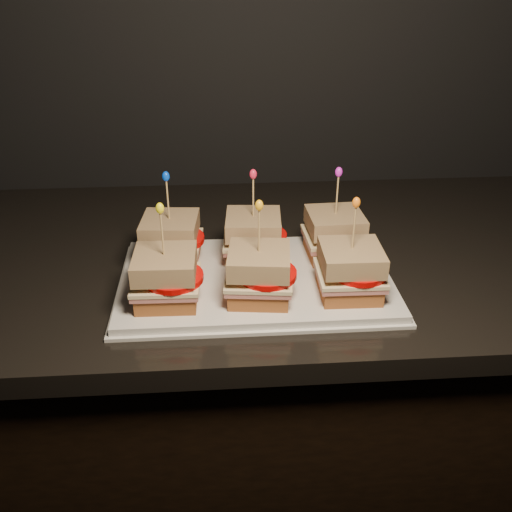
{
  "coord_description": "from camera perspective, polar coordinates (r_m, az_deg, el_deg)",
  "views": [
    {
      "loc": [
        -0.62,
        0.72,
        1.45
      ],
      "look_at": [
        -0.56,
        1.53,
        1.0
      ],
      "focal_mm": 40.0,
      "sensor_mm": 36.0,
      "label": 1
    }
  ],
  "objects": [
    {
      "name": "sandwich_1_tomato",
      "position": [
        0.98,
        0.46,
        1.99
      ],
      "size": [
        0.09,
        0.09,
        0.01
      ],
      "primitive_type": "cylinder",
      "color": "#CB0805",
      "rests_on": "sandwich_1_cheese"
    },
    {
      "name": "sandwich_1_ham",
      "position": [
        0.99,
        -0.27,
        1.37
      ],
      "size": [
        0.11,
        0.1,
        0.01
      ],
      "primitive_type": "cube",
      "rotation": [
        0.0,
        0.0,
        -0.07
      ],
      "color": "#B2605C",
      "rests_on": "sandwich_1_bread_bot"
    },
    {
      "name": "sandwich_1_frill",
      "position": [
        0.94,
        -0.28,
        8.19
      ],
      "size": [
        0.01,
        0.01,
        0.02
      ],
      "primitive_type": "ellipsoid",
      "color": "red",
      "rests_on": "sandwich_1_pick"
    },
    {
      "name": "granite_slab",
      "position": [
        1.1,
        8.33,
        0.22
      ],
      "size": [
        2.39,
        0.69,
        0.04
      ],
      "primitive_type": "cube",
      "color": "black",
      "rests_on": "cabinet"
    },
    {
      "name": "sandwich_5_ham",
      "position": [
        0.9,
        9.34,
        -2.07
      ],
      "size": [
        0.1,
        0.1,
        0.01
      ],
      "primitive_type": "cube",
      "rotation": [
        0.0,
        0.0,
        -0.02
      ],
      "color": "#B2605C",
      "rests_on": "sandwich_5_bread_bot"
    },
    {
      "name": "sandwich_5_tomato",
      "position": [
        0.89,
        10.25,
        -1.43
      ],
      "size": [
        0.09,
        0.09,
        0.01
      ],
      "primitive_type": "cylinder",
      "color": "#CB0805",
      "rests_on": "sandwich_5_cheese"
    },
    {
      "name": "sandwich_1_pick",
      "position": [
        0.96,
        -0.28,
        5.66
      ],
      "size": [
        0.0,
        0.0,
        0.09
      ],
      "primitive_type": "cylinder",
      "color": "tan",
      "rests_on": "sandwich_1_bread_top"
    },
    {
      "name": "platter",
      "position": [
        0.95,
        0.0,
        -2.43
      ],
      "size": [
        0.44,
        0.28,
        0.02
      ],
      "primitive_type": "cube",
      "color": "silver",
      "rests_on": "granite_slab"
    },
    {
      "name": "sandwich_5_frill",
      "position": [
        0.84,
        10.0,
        5.29
      ],
      "size": [
        0.01,
        0.01,
        0.02
      ],
      "primitive_type": "ellipsoid",
      "color": "orange",
      "rests_on": "sandwich_5_pick"
    },
    {
      "name": "sandwich_3_bread_bot",
      "position": [
        0.89,
        -8.85,
        -3.66
      ],
      "size": [
        0.09,
        0.09,
        0.03
      ],
      "primitive_type": "cube",
      "rotation": [
        0.0,
        0.0,
        -0.02
      ],
      "color": "brown",
      "rests_on": "platter"
    },
    {
      "name": "sandwich_5_bread_top",
      "position": [
        0.88,
        9.51,
        -0.13
      ],
      "size": [
        0.09,
        0.09,
        0.03
      ],
      "primitive_type": "cube",
      "rotation": [
        0.0,
        0.0,
        -0.02
      ],
      "color": "#552C13",
      "rests_on": "sandwich_5_tomato"
    },
    {
      "name": "sandwich_4_ham",
      "position": [
        0.88,
        0.3,
        -2.44
      ],
      "size": [
        0.11,
        0.11,
        0.01
      ],
      "primitive_type": "cube",
      "rotation": [
        0.0,
        0.0,
        -0.12
      ],
      "color": "#B2605C",
      "rests_on": "sandwich_4_bread_bot"
    },
    {
      "name": "sandwich_2_cheese",
      "position": [
        1.0,
        7.82,
        1.98
      ],
      "size": [
        0.11,
        0.1,
        0.01
      ],
      "primitive_type": "cube",
      "rotation": [
        0.0,
        0.0,
        0.04
      ],
      "color": "beige",
      "rests_on": "sandwich_2_ham"
    },
    {
      "name": "sandwich_4_cheese",
      "position": [
        0.87,
        0.3,
        -2.05
      ],
      "size": [
        0.11,
        0.11,
        0.01
      ],
      "primitive_type": "cube",
      "rotation": [
        0.0,
        0.0,
        -0.12
      ],
      "color": "beige",
      "rests_on": "sandwich_4_ham"
    },
    {
      "name": "platter_rim",
      "position": [
        0.96,
        0.0,
        -2.74
      ],
      "size": [
        0.46,
        0.29,
        0.01
      ],
      "primitive_type": "cube",
      "color": "silver",
      "rests_on": "granite_slab"
    },
    {
      "name": "sandwich_4_pick",
      "position": [
        0.84,
        0.31,
        2.27
      ],
      "size": [
        0.0,
        0.0,
        0.09
      ],
      "primitive_type": "cylinder",
      "color": "tan",
      "rests_on": "sandwich_4_bread_top"
    },
    {
      "name": "sandwich_0_frill",
      "position": [
        0.94,
        -9.0,
        7.88
      ],
      "size": [
        0.01,
        0.01,
        0.02
      ],
      "primitive_type": "ellipsoid",
      "color": "blue",
      "rests_on": "sandwich_0_pick"
    },
    {
      "name": "sandwich_2_bread_bot",
      "position": [
        1.02,
        7.73,
        0.79
      ],
      "size": [
        0.09,
        0.09,
        0.03
      ],
      "primitive_type": "cube",
      "rotation": [
        0.0,
        0.0,
        0.04
      ],
      "color": "brown",
      "rests_on": "platter"
    },
    {
      "name": "sandwich_5_pick",
      "position": [
        0.86,
        9.75,
        2.54
      ],
      "size": [
        0.0,
        0.0,
        0.09
      ],
      "primitive_type": "cylinder",
      "color": "tan",
      "rests_on": "sandwich_5_bread_top"
    },
    {
      "name": "sandwich_0_pick",
      "position": [
        0.96,
        -8.8,
        5.36
      ],
      "size": [
        0.0,
        0.0,
        0.09
      ],
      "primitive_type": "cylinder",
      "color": "tan",
      "rests_on": "sandwich_0_bread_top"
    },
    {
      "name": "sandwich_4_bread_top",
      "position": [
        0.86,
        0.31,
        -0.46
      ],
      "size": [
        0.1,
        0.1,
        0.03
      ],
      "primitive_type": "cube",
      "rotation": [
        0.0,
        0.0,
        -0.12
      ],
      "color": "#552C13",
      "rests_on": "sandwich_4_tomato"
    },
    {
      "name": "sandwich_3_tomato",
      "position": [
        0.87,
        -8.24,
        -2.11
      ],
      "size": [
        0.09,
        0.09,
        0.01
      ],
      "primitive_type": "cylinder",
      "color": "#CB0805",
      "rests_on": "sandwich_3_cheese"
    },
    {
      "name": "sandwich_4_frill",
      "position": [
        0.82,
        0.32,
        5.09
      ],
      "size": [
        0.01,
        0.01,
        0.02
      ],
      "primitive_type": "ellipsoid",
      "color": "#EFA415",
      "rests_on": "sandwich_4_pick"
    },
    {
      "name": "sandwich_1_bread_top",
      "position": [
        0.97,
        -0.27,
        3.19
      ],
      "size": [
        0.1,
        0.1,
        0.03
      ],
      "primitive_type": "cube",
      "rotation": [
        0.0,
        0.0,
        -0.07
      ],
      "color": "#552C13",
      "rests_on": "sandwich_1_tomato"
    },
    {
      "name": "sandwich_5_bread_bot",
      "position": [
        0.91,
        9.26,
        -2.97
      ],
      "size": [
        0.09,
        0.09,
        0.03
      ],
      "primitive_type": "cube",
      "rotation": [
        0.0,
        0.0,
        -0.02
      ],
      "color": "brown",
      "rests_on": "platter"
    },
    {
      "name": "sandwich_3_ham",
      "position": [
        0.88,
        -8.93,
        -2.75
      ],
      "size": [
        0.1,
        0.1,
        0.01
      ],
      "primitive_type": "cube",
      "rotation": [
        0.0,
        0.0,
        -0.02
      ],
      "color": "#B2605C",
      "rests_on": "sandwich_3_bread_bot"
    },
    {
      "name": "sandwich_2_frill",
      "position": [
        0.96,
        8.28,
        8.32
      ],
      "size": [
        0.01,
        0.01,
        0.02
      ],
      "primitive_type": "ellipsoid",
      "color": "#D520CD",
      "rests_on": "sandwich_2_pick"
    },
    {
      "name": "sandwich_2_pick",
      "position": [
        0.97,
        8.1,
        5.84
      ],
      "size": [
        0.0,
        0.0,
        0.09
      ],
      "primitive_type": "cylinder",
      "color": "tan",
      "rests_on": "sandwich_2_bread_top"
    },
    {
      "name": "sandwich_2_tomato",
      "position": [
        1.0,
        8.58,
        2.23
      ],
      "size": [
        0.09,
        0.09,
        0.01
      ],
      "primitive_type": "cylinder",
      "color": "#CB0805",
      "rests_on": "sandwich_2_cheese"
    },
    {
      "name": "cabinet",
      "position": [
        1.39,
        6.92,
        -17.18
      ],
      "size": [
        2.35,
        0.65,
        0.91
      ],
      "primitive_type": "cube",
      "color": "black",
      "rests_on": "ground"
    },
    {
      "name": "sandwich_3_cheese",
      "position": [
        0.88,
        -8.97,
        -2.36
      ],
      "size": [
        0.1,
        0.1,
        0.01
      ],
      "primitive_type": "cube",
      "rotation": [
        0.0,
        0.0,
        -0.02
      ],
      "color": "beige",
      "rests_on": "sandwich_3_ham"
    },
    {
      "name": "sandwich_2_ham",
      "position": [
        1.01,
        7.79,
        1.62
      ],
      "size": [
        0.1,
        0.1,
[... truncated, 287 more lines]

